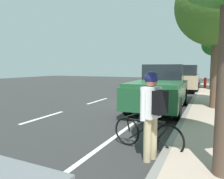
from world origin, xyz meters
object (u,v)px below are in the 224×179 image
object	(u,v)px
cyclist_with_backpack	(152,107)
street_tree_far_end	(215,30)
bicycle_at_curb	(147,134)
street_tree_corner	(214,45)
parked_pickup_green_second	(161,89)
street_tree_mid_block	(220,6)
parked_suv_tan_mid	(186,78)
fire_hydrant	(205,82)

from	to	relation	value
cyclist_with_backpack	street_tree_far_end	xyz separation A→B (m)	(1.23, 13.70, 3.45)
bicycle_at_curb	cyclist_with_backpack	bearing A→B (deg)	-64.19
cyclist_with_backpack	street_tree_corner	xyz separation A→B (m)	(1.23, 19.59, 2.92)
parked_pickup_green_second	bicycle_at_curb	size ratio (longest dim) A/B	3.21
street_tree_mid_block	street_tree_far_end	distance (m)	7.99
parked_pickup_green_second	street_tree_mid_block	bearing A→B (deg)	10.87
street_tree_far_end	cyclist_with_backpack	bearing A→B (deg)	-95.12
street_tree_mid_block	street_tree_corner	distance (m)	13.88
parked_pickup_green_second	street_tree_corner	distance (m)	14.78
parked_suv_tan_mid	fire_hydrant	xyz separation A→B (m)	(1.38, 1.58, -0.44)
parked_suv_tan_mid	street_tree_mid_block	xyz separation A→B (m)	(1.94, -7.77, 3.21)
street_tree_far_end	street_tree_corner	xyz separation A→B (m)	(0.00, 5.90, -0.54)
parked_pickup_green_second	cyclist_with_backpack	xyz separation A→B (m)	(0.94, -5.30, 0.17)
parked_pickup_green_second	parked_suv_tan_mid	distance (m)	8.19
cyclist_with_backpack	street_tree_far_end	world-z (taller)	street_tree_far_end
cyclist_with_backpack	fire_hydrant	distance (m)	15.09
fire_hydrant	parked_pickup_green_second	bearing A→B (deg)	-99.36
street_tree_mid_block	fire_hydrant	xyz separation A→B (m)	(-0.56, 9.36, -3.65)
cyclist_with_backpack	street_tree_mid_block	world-z (taller)	street_tree_mid_block
cyclist_with_backpack	street_tree_corner	distance (m)	19.85
parked_suv_tan_mid	street_tree_far_end	bearing A→B (deg)	6.20
cyclist_with_backpack	street_tree_mid_block	xyz separation A→B (m)	(1.23, 5.72, 3.17)
parked_suv_tan_mid	street_tree_far_end	world-z (taller)	street_tree_far_end
street_tree_mid_block	street_tree_far_end	size ratio (longest dim) A/B	1.01
street_tree_far_end	street_tree_corner	world-z (taller)	street_tree_far_end
parked_pickup_green_second	street_tree_mid_block	world-z (taller)	street_tree_mid_block
cyclist_with_backpack	fire_hydrant	bearing A→B (deg)	87.45
parked_pickup_green_second	street_tree_mid_block	xyz separation A→B (m)	(2.17, 0.42, 3.34)
parked_suv_tan_mid	street_tree_mid_block	world-z (taller)	street_tree_mid_block
street_tree_corner	parked_suv_tan_mid	bearing A→B (deg)	-107.61
bicycle_at_curb	street_tree_mid_block	distance (m)	6.69
street_tree_mid_block	parked_pickup_green_second	bearing A→B (deg)	-169.13
parked_pickup_green_second	street_tree_far_end	world-z (taller)	street_tree_far_end
cyclist_with_backpack	street_tree_far_end	size ratio (longest dim) A/B	0.31
street_tree_far_end	fire_hydrant	bearing A→B (deg)	112.04
parked_pickup_green_second	fire_hydrant	world-z (taller)	parked_pickup_green_second
parked_suv_tan_mid	street_tree_corner	world-z (taller)	street_tree_corner
street_tree_corner	fire_hydrant	distance (m)	5.68
parked_pickup_green_second	street_tree_far_end	size ratio (longest dim) A/B	0.95
street_tree_far_end	fire_hydrant	xyz separation A→B (m)	(-0.56, 1.37, -3.93)
parked_suv_tan_mid	street_tree_mid_block	distance (m)	8.63
parked_pickup_green_second	street_tree_corner	xyz separation A→B (m)	(2.17, 14.29, 3.08)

